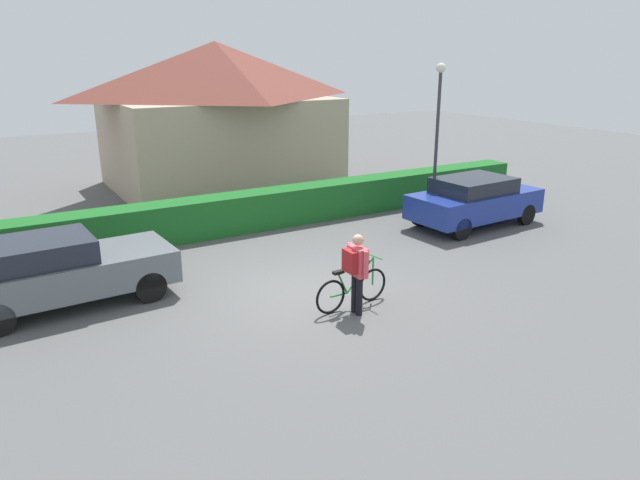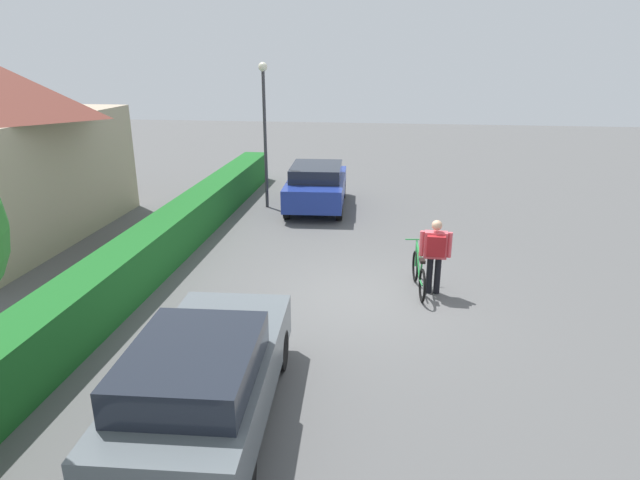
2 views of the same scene
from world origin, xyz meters
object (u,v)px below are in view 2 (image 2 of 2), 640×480
object	(u,v)px
parked_car_near	(204,377)
bicycle	(419,274)
parked_car_far	(317,185)
person_rider	(435,250)
street_lamp	(264,117)

from	to	relation	value
parked_car_near	bicycle	world-z (taller)	parked_car_near
parked_car_far	bicycle	bearing A→B (deg)	-154.35
parked_car_near	person_rider	world-z (taller)	person_rider
person_rider	street_lamp	bearing A→B (deg)	38.15
parked_car_far	person_rider	xyz separation A→B (m)	(-6.35, -3.28, 0.20)
person_rider	parked_car_far	bearing A→B (deg)	27.35
parked_car_near	street_lamp	world-z (taller)	street_lamp
bicycle	parked_car_far	bearing A→B (deg)	25.65
street_lamp	parked_car_near	bearing A→B (deg)	-171.59
bicycle	street_lamp	size ratio (longest dim) A/B	0.39
street_lamp	bicycle	bearing A→B (deg)	-143.02
parked_car_far	parked_car_near	bearing A→B (deg)	-179.98
parked_car_near	bicycle	xyz separation A→B (m)	(4.85, -2.99, -0.37)
bicycle	street_lamp	bearing A→B (deg)	36.98
parked_car_near	bicycle	size ratio (longest dim) A/B	2.38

